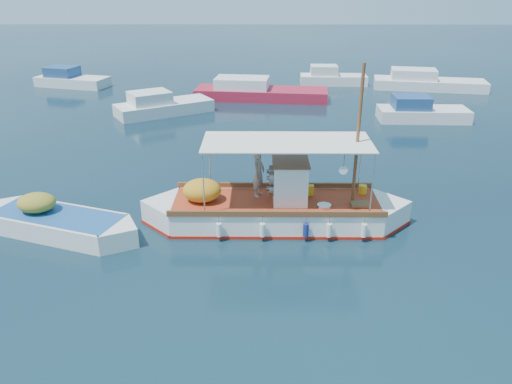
{
  "coord_description": "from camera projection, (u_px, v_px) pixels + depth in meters",
  "views": [
    {
      "loc": [
        -0.47,
        -16.82,
        8.85
      ],
      "look_at": [
        -0.57,
        0.0,
        1.42
      ],
      "focal_mm": 35.0,
      "sensor_mm": 36.0,
      "label": 1
    }
  ],
  "objects": [
    {
      "name": "bg_boat_nw",
      "position": [
        161.0,
        107.0,
        33.77
      ],
      "size": [
        6.74,
        5.34,
        1.8
      ],
      "rotation": [
        0.0,
        0.0,
        0.54
      ],
      "color": "silver",
      "rests_on": "ground"
    },
    {
      "name": "bg_boat_ne",
      "position": [
        420.0,
        113.0,
        32.31
      ],
      "size": [
        5.76,
        2.38,
        1.8
      ],
      "rotation": [
        0.0,
        0.0,
        -0.03
      ],
      "color": "silver",
      "rests_on": "ground"
    },
    {
      "name": "bg_boat_far_w",
      "position": [
        71.0,
        80.0,
        42.03
      ],
      "size": [
        6.42,
        3.82,
        1.8
      ],
      "rotation": [
        0.0,
        0.0,
        -0.27
      ],
      "color": "silver",
      "rests_on": "ground"
    },
    {
      "name": "bg_boat_far_n",
      "position": [
        331.0,
        79.0,
        42.7
      ],
      "size": [
        5.66,
        2.17,
        1.8
      ],
      "rotation": [
        0.0,
        0.0,
        -0.03
      ],
      "color": "silver",
      "rests_on": "ground"
    },
    {
      "name": "ground",
      "position": [
        271.0,
        226.0,
        18.96
      ],
      "size": [
        160.0,
        160.0,
        0.0
      ],
      "primitive_type": "plane",
      "color": "black",
      "rests_on": "ground"
    },
    {
      "name": "bg_boat_e",
      "position": [
        426.0,
        83.0,
        41.0
      ],
      "size": [
        9.17,
        4.14,
        1.8
      ],
      "rotation": [
        0.0,
        0.0,
        -0.18
      ],
      "color": "silver",
      "rests_on": "ground"
    },
    {
      "name": "bg_boat_n",
      "position": [
        257.0,
        93.0,
        37.77
      ],
      "size": [
        10.16,
        3.94,
        1.8
      ],
      "rotation": [
        0.0,
        0.0,
        -0.12
      ],
      "color": "#A51B31",
      "rests_on": "ground"
    },
    {
      "name": "fishing_caique",
      "position": [
        274.0,
        210.0,
        18.99
      ],
      "size": [
        10.3,
        2.91,
        6.28
      ],
      "rotation": [
        0.0,
        0.0,
        -0.0
      ],
      "color": "white",
      "rests_on": "ground"
    },
    {
      "name": "dinghy",
      "position": [
        57.0,
        224.0,
        18.38
      ],
      "size": [
        6.4,
        3.42,
        1.66
      ],
      "rotation": [
        0.0,
        0.0,
        -0.34
      ],
      "color": "white",
      "rests_on": "ground"
    }
  ]
}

